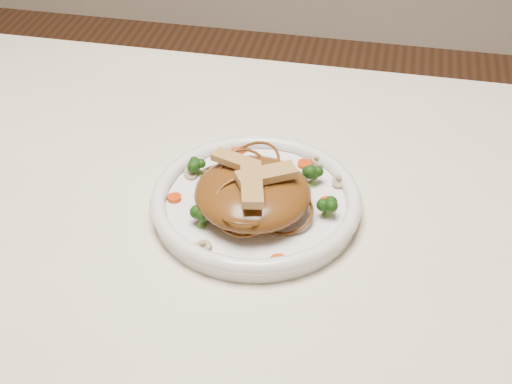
# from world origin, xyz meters

# --- Properties ---
(table) EXTENTS (1.20, 0.80, 0.75)m
(table) POSITION_xyz_m (0.00, 0.00, 0.65)
(table) COLOR white
(table) RESTS_ON ground
(plate) EXTENTS (0.27, 0.27, 0.02)m
(plate) POSITION_xyz_m (0.08, 0.01, 0.76)
(plate) COLOR white
(plate) RESTS_ON table
(noodle_mound) EXTENTS (0.14, 0.14, 0.05)m
(noodle_mound) POSITION_xyz_m (0.08, -0.00, 0.79)
(noodle_mound) COLOR brown
(noodle_mound) RESTS_ON plate
(chicken_a) EXTENTS (0.07, 0.06, 0.01)m
(chicken_a) POSITION_xyz_m (0.10, -0.00, 0.82)
(chicken_a) COLOR tan
(chicken_a) RESTS_ON noodle_mound
(chicken_b) EXTENTS (0.06, 0.04, 0.01)m
(chicken_b) POSITION_xyz_m (0.05, 0.02, 0.82)
(chicken_b) COLOR tan
(chicken_b) RESTS_ON noodle_mound
(chicken_c) EXTENTS (0.04, 0.08, 0.01)m
(chicken_c) POSITION_xyz_m (0.08, -0.02, 0.82)
(chicken_c) COLOR tan
(chicken_c) RESTS_ON noodle_mound
(broccoli_0) EXTENTS (0.03, 0.03, 0.03)m
(broccoli_0) POSITION_xyz_m (0.14, 0.06, 0.78)
(broccoli_0) COLOR #173F0D
(broccoli_0) RESTS_ON plate
(broccoli_1) EXTENTS (0.03, 0.03, 0.03)m
(broccoli_1) POSITION_xyz_m (-0.01, 0.05, 0.78)
(broccoli_1) COLOR #173F0D
(broccoli_1) RESTS_ON plate
(broccoli_2) EXTENTS (0.03, 0.03, 0.03)m
(broccoli_2) POSITION_xyz_m (0.03, -0.04, 0.78)
(broccoli_2) COLOR #173F0D
(broccoli_2) RESTS_ON plate
(broccoli_3) EXTENTS (0.04, 0.04, 0.03)m
(broccoli_3) POSITION_xyz_m (0.17, 0.01, 0.78)
(broccoli_3) COLOR #173F0D
(broccoli_3) RESTS_ON plate
(carrot_0) EXTENTS (0.02, 0.02, 0.00)m
(carrot_0) POSITION_xyz_m (0.13, 0.10, 0.77)
(carrot_0) COLOR #EC3E08
(carrot_0) RESTS_ON plate
(carrot_1) EXTENTS (0.02, 0.02, 0.00)m
(carrot_1) POSITION_xyz_m (-0.02, -0.00, 0.77)
(carrot_1) COLOR #EC3E08
(carrot_1) RESTS_ON plate
(carrot_2) EXTENTS (0.03, 0.03, 0.00)m
(carrot_2) POSITION_xyz_m (0.17, 0.03, 0.77)
(carrot_2) COLOR #EC3E08
(carrot_2) RESTS_ON plate
(carrot_3) EXTENTS (0.02, 0.02, 0.00)m
(carrot_3) POSITION_xyz_m (0.04, 0.12, 0.77)
(carrot_3) COLOR #EC3E08
(carrot_3) RESTS_ON plate
(carrot_4) EXTENTS (0.02, 0.02, 0.00)m
(carrot_4) POSITION_xyz_m (0.13, -0.09, 0.77)
(carrot_4) COLOR #EC3E08
(carrot_4) RESTS_ON plate
(mushroom_0) EXTENTS (0.03, 0.03, 0.01)m
(mushroom_0) POSITION_xyz_m (0.04, -0.08, 0.77)
(mushroom_0) COLOR tan
(mushroom_0) RESTS_ON plate
(mushroom_1) EXTENTS (0.03, 0.03, 0.01)m
(mushroom_1) POSITION_xyz_m (0.18, 0.07, 0.77)
(mushroom_1) COLOR tan
(mushroom_1) RESTS_ON plate
(mushroom_2) EXTENTS (0.03, 0.03, 0.01)m
(mushroom_2) POSITION_xyz_m (-0.01, 0.05, 0.77)
(mushroom_2) COLOR tan
(mushroom_2) RESTS_ON plate
(mushroom_3) EXTENTS (0.03, 0.03, 0.01)m
(mushroom_3) POSITION_xyz_m (0.14, 0.11, 0.77)
(mushroom_3) COLOR tan
(mushroom_3) RESTS_ON plate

